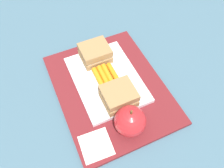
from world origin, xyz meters
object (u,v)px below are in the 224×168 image
Objects in this scene: sandwich_half_left at (95,53)px; apple at (130,121)px; carrot_sticks_bundle at (106,77)px; food_tray at (106,79)px; sandwich_half_right at (119,96)px; paper_napkin at (96,145)px.

apple is (0.23, -0.01, 0.00)m from sandwich_half_left.
food_tray is at bearing -159.15° from carrot_sticks_bundle.
sandwich_half_right is 1.05× the size of carrot_sticks_bundle.
apple reaches higher than paper_napkin.
food_tray is 3.02× the size of carrot_sticks_bundle.
sandwich_half_left is at bearing -179.81° from carrot_sticks_bundle.
sandwich_half_left is 1.05× the size of carrot_sticks_bundle.
carrot_sticks_bundle is at bearing 148.86° from paper_napkin.
carrot_sticks_bundle is (-0.08, 0.00, -0.01)m from sandwich_half_right.
sandwich_half_left reaches higher than paper_napkin.
carrot_sticks_bundle is at bearing 20.85° from food_tray.
sandwich_half_right is at bearing 130.50° from paper_napkin.
food_tray reaches higher than paper_napkin.
carrot_sticks_bundle is (0.00, 0.00, 0.01)m from food_tray.
food_tray is 2.88× the size of sandwich_half_left.
paper_napkin is (0.08, -0.10, -0.03)m from sandwich_half_right.
apple is at bearing 95.02° from paper_napkin.
sandwich_half_right is 0.93× the size of apple.
carrot_sticks_bundle is at bearing 179.81° from sandwich_half_right.
food_tray is 2.69× the size of apple.
paper_napkin is (0.24, -0.10, -0.03)m from sandwich_half_left.
food_tray is 2.88× the size of sandwich_half_right.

